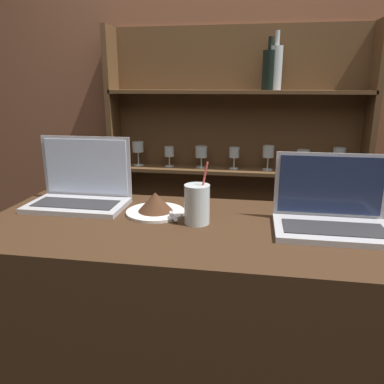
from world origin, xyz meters
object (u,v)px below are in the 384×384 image
Objects in this scene: laptop_near at (81,189)px; cake_plate at (155,205)px; laptop_far at (332,213)px; water_glass at (197,204)px.

laptop_near is 1.72× the size of cake_plate.
laptop_near is 1.01× the size of laptop_far.
laptop_far is 0.57m from cake_plate.
laptop_near is 0.47m from water_glass.
cake_plate is (0.30, -0.05, -0.03)m from laptop_near.
laptop_near reaches higher than laptop_far.
laptop_near is 0.88m from laptop_far.
cake_plate is at bearing -10.40° from laptop_near.
laptop_far is at bearing 2.65° from water_glass.
laptop_far is 1.72× the size of water_glass.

